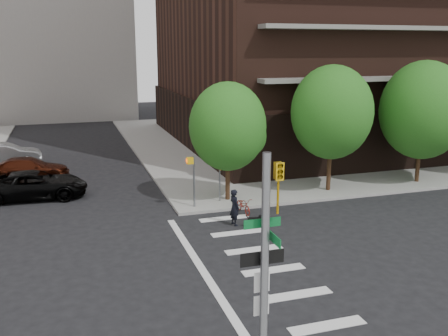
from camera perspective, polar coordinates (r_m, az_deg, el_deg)
name	(u,v)px	position (r m, az deg, el deg)	size (l,w,h in m)	color
ground	(195,281)	(17.98, -3.37, -12.80)	(120.00, 120.00, 0.00)	black
sidewalk_ne	(349,137)	(46.80, 14.06, 3.43)	(39.00, 33.00, 0.15)	gray
crosswalk	(253,273)	(18.59, 3.37, -11.87)	(3.85, 13.00, 0.01)	silver
tree_a	(228,127)	(25.70, 0.43, 4.76)	(4.00, 4.00, 5.90)	#301E11
tree_b	(332,112)	(28.07, 12.22, 6.23)	(4.50, 4.50, 6.65)	#301E11
tree_c	(423,110)	(31.49, 21.79, 6.16)	(5.00, 5.00, 6.80)	#301E11
traffic_signal	(265,324)	(10.30, 4.67, -17.34)	(0.90, 0.75, 6.00)	slate
pedestrian_signal	(199,173)	(25.12, -2.82, -0.56)	(2.18, 0.67, 2.60)	slate
parked_car_black	(35,185)	(28.88, -20.75, -1.83)	(5.43, 2.50, 1.51)	black
parked_car_maroon	(29,169)	(33.21, -21.36, -0.06)	(4.75, 1.93, 1.38)	#3C1409
parked_car_silver	(6,154)	(37.87, -23.64, 1.44)	(4.67, 1.63, 1.54)	#ADB1B5
scooter	(243,205)	(24.75, 2.24, -4.28)	(0.53, 1.51, 0.79)	maroon
dog_walker	(234,207)	(22.97, 1.20, -4.51)	(0.41, 0.62, 1.71)	black
dog	(255,220)	(22.88, 3.53, -5.93)	(0.68, 0.30, 0.56)	black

